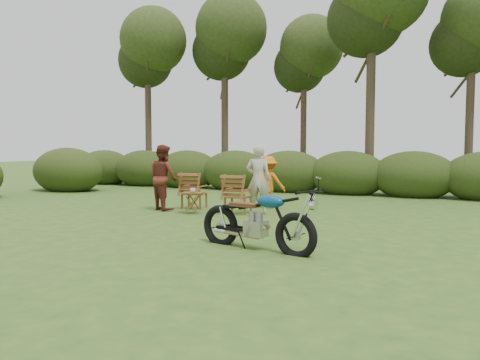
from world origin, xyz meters
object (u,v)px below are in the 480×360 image
at_px(motorcycle, 256,249).
at_px(adult_b, 164,210).
at_px(lawn_chair_right, 238,213).
at_px(lawn_chair_left, 194,208).
at_px(cup, 193,190).
at_px(child, 269,208).
at_px(side_table, 193,203).
at_px(adult_a, 258,213).

height_order(motorcycle, adult_b, adult_b).
bearing_deg(lawn_chair_right, adult_b, 3.82).
distance_m(lawn_chair_left, cup, 1.11).
bearing_deg(motorcycle, lawn_chair_left, 143.63).
distance_m(cup, child, 2.10).
relative_size(lawn_chair_right, lawn_chair_left, 1.00).
bearing_deg(lawn_chair_left, lawn_chair_right, 158.41).
bearing_deg(motorcycle, child, 121.47).
bearing_deg(child, motorcycle, 104.50).
bearing_deg(adult_b, child, -120.54).
distance_m(motorcycle, lawn_chair_right, 3.75).
xyz_separation_m(motorcycle, cup, (-2.73, 2.76, 0.53)).
height_order(side_table, cup, cup).
bearing_deg(lawn_chair_right, motorcycle, 116.39).
relative_size(lawn_chair_right, child, 0.69).
height_order(side_table, adult_a, adult_a).
xyz_separation_m(lawn_chair_right, cup, (-0.89, -0.51, 0.53)).
distance_m(motorcycle, adult_b, 4.80).
distance_m(motorcycle, lawn_chair_left, 4.82).
bearing_deg(adult_b, adult_a, -143.22).
relative_size(motorcycle, adult_a, 1.22).
height_order(lawn_chair_left, side_table, side_table).
relative_size(cup, adult_b, 0.08).
xyz_separation_m(lawn_chair_left, child, (1.64, 0.81, 0.00)).
height_order(cup, adult_b, adult_b).
height_order(motorcycle, lawn_chair_right, motorcycle).
xyz_separation_m(side_table, child, (1.20, 1.62, -0.24)).
distance_m(lawn_chair_right, adult_a, 0.46).
bearing_deg(adult_b, cup, -169.20).
xyz_separation_m(motorcycle, adult_a, (-1.42, 3.44, 0.00)).
xyz_separation_m(motorcycle, lawn_chair_right, (-1.84, 3.27, 0.00)).
bearing_deg(child, adult_a, 93.06).
xyz_separation_m(lawn_chair_right, adult_a, (0.42, 0.18, 0.00)).
distance_m(motorcycle, side_table, 3.93).
height_order(adult_a, adult_b, adult_b).
xyz_separation_m(motorcycle, side_table, (-2.75, 2.80, 0.24)).
xyz_separation_m(motorcycle, adult_b, (-3.71, 3.04, 0.00)).
relative_size(side_table, cup, 3.82).
distance_m(lawn_chair_right, cup, 1.15).
bearing_deg(adult_b, lawn_chair_right, -146.26).
xyz_separation_m(lawn_chair_left, adult_b, (-0.51, -0.56, 0.00)).
relative_size(motorcycle, adult_b, 1.21).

